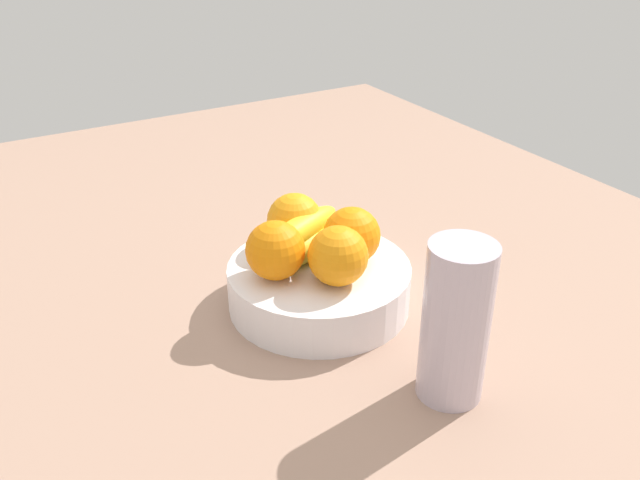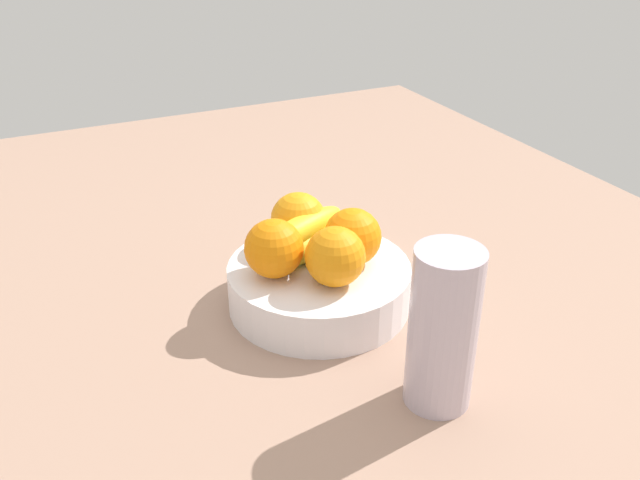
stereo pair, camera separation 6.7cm
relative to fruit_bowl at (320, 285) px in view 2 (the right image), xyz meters
The scene contains 8 objects.
ground_plane 5.66cm from the fruit_bowl, behind, with size 180.00×140.00×3.00cm, color #A17D69.
fruit_bowl is the anchor object (origin of this frame).
orange_front_left 8.59cm from the fruit_bowl, ahead, with size 7.93×7.93×7.93cm, color orange.
orange_front_right 8.39cm from the fruit_bowl, 77.12° to the left, with size 7.93×7.93×7.93cm, color orange.
orange_center 9.90cm from the fruit_bowl, behind, with size 7.93×7.93×7.93cm, color orange.
orange_back_left 9.59cm from the fruit_bowl, 94.67° to the right, with size 7.93×7.93×7.93cm, color orange.
banana_bunch 6.95cm from the fruit_bowl, 155.08° to the right, with size 10.81×17.46×6.20cm.
thermos_tumbler 24.75cm from the fruit_bowl, ahead, with size 7.67×7.67×19.48cm, color #C0B1BF.
Camera 2 is at (75.65, -34.29, 53.22)cm, focal length 38.02 mm.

